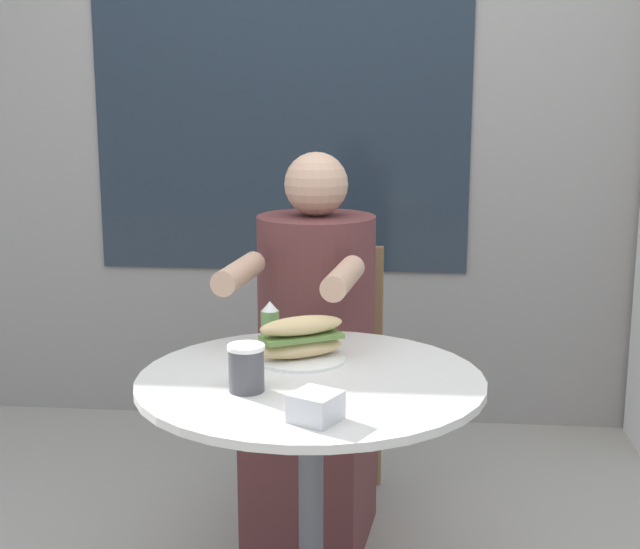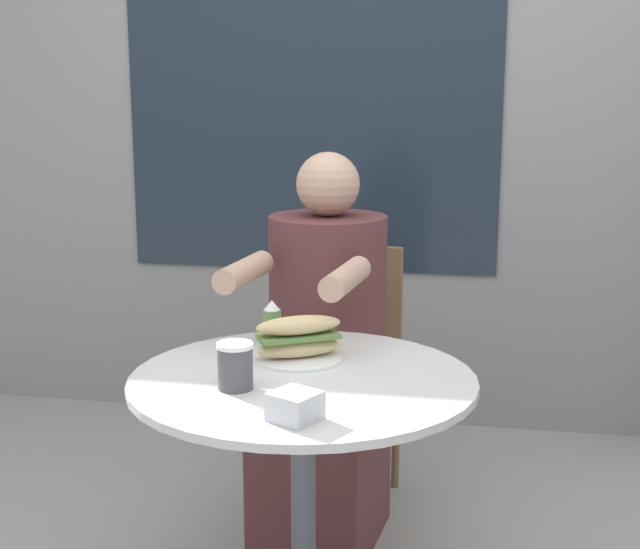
{
  "view_description": "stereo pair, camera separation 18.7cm",
  "coord_description": "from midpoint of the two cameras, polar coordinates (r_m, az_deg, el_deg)",
  "views": [
    {
      "loc": [
        0.22,
        -1.99,
        1.4
      ],
      "look_at": [
        0.0,
        0.22,
        0.94
      ],
      "focal_mm": 50.0,
      "sensor_mm": 36.0,
      "label": 1
    },
    {
      "loc": [
        0.4,
        -1.97,
        1.4
      ],
      "look_at": [
        0.0,
        0.22,
        0.94
      ],
      "focal_mm": 50.0,
      "sensor_mm": 36.0,
      "label": 2
    }
  ],
  "objects": [
    {
      "name": "seated_diner",
      "position": [
        2.75,
        -2.36,
        -6.69
      ],
      "size": [
        0.42,
        0.66,
        1.22
      ],
      "rotation": [
        0.0,
        0.0,
        3.03
      ],
      "color": "brown",
      "rests_on": "ground_plane"
    },
    {
      "name": "napkin_box",
      "position": [
        1.84,
        -3.23,
        -8.49
      ],
      "size": [
        0.12,
        0.12,
        0.06
      ],
      "rotation": [
        0.0,
        0.0,
        -0.47
      ],
      "color": "silver",
      "rests_on": "cafe_table"
    },
    {
      "name": "sandwich_on_plate",
      "position": [
        2.22,
        -3.6,
        -4.3
      ],
      "size": [
        0.23,
        0.22,
        0.11
      ],
      "rotation": [
        0.0,
        0.0,
        0.52
      ],
      "color": "white",
      "rests_on": "cafe_table"
    },
    {
      "name": "diner_chair",
      "position": [
        3.08,
        -1.2,
        -4.77
      ],
      "size": [
        0.42,
        0.42,
        0.87
      ],
      "rotation": [
        0.0,
        0.0,
        3.03
      ],
      "color": "brown",
      "rests_on": "ground_plane"
    },
    {
      "name": "storefront_wall",
      "position": [
        3.68,
        0.71,
        11.81
      ],
      "size": [
        8.0,
        0.09,
        2.8
      ],
      "color": "gray",
      "rests_on": "ground_plane"
    },
    {
      "name": "cafe_table",
      "position": [
        2.18,
        -3.09,
        -11.33
      ],
      "size": [
        0.82,
        0.82,
        0.74
      ],
      "color": "beige",
      "rests_on": "ground_plane"
    },
    {
      "name": "drink_cup",
      "position": [
        2.01,
        -7.41,
        -5.98
      ],
      "size": [
        0.08,
        0.08,
        0.11
      ],
      "color": "#424247",
      "rests_on": "cafe_table"
    },
    {
      "name": "condiment_bottle",
      "position": [
        2.36,
        -5.49,
        -3.17
      ],
      "size": [
        0.05,
        0.05,
        0.12
      ],
      "color": "#66934C",
      "rests_on": "cafe_table"
    }
  ]
}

